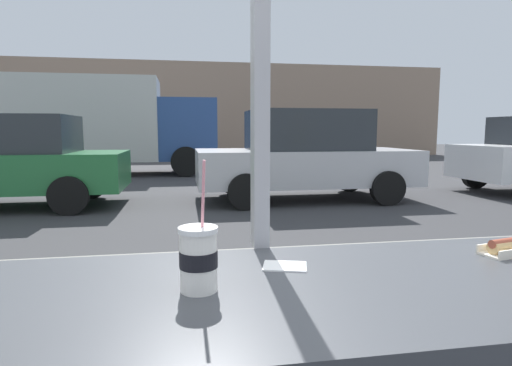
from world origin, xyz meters
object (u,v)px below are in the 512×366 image
Objects in this scene: soda_cup_left at (199,258)px; parked_car_silver at (305,155)px; parked_car_green at (5,161)px; box_truck at (98,123)px.

parked_car_silver is (2.36, 7.16, -0.19)m from soda_cup_left.
soda_cup_left is at bearing -108.22° from parked_car_silver.
parked_car_green is 5.81m from box_truck.
parked_car_green is 0.98× the size of parked_car_silver.
box_truck is (-2.59, 12.89, 0.54)m from soda_cup_left.
parked_car_green is at bearing -95.38° from box_truck.
soda_cup_left is 7.82m from parked_car_green.
box_truck is at bearing 84.62° from parked_car_green.
box_truck reaches higher than parked_car_green.
parked_car_silver is (5.49, 0.00, 0.05)m from parked_car_green.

